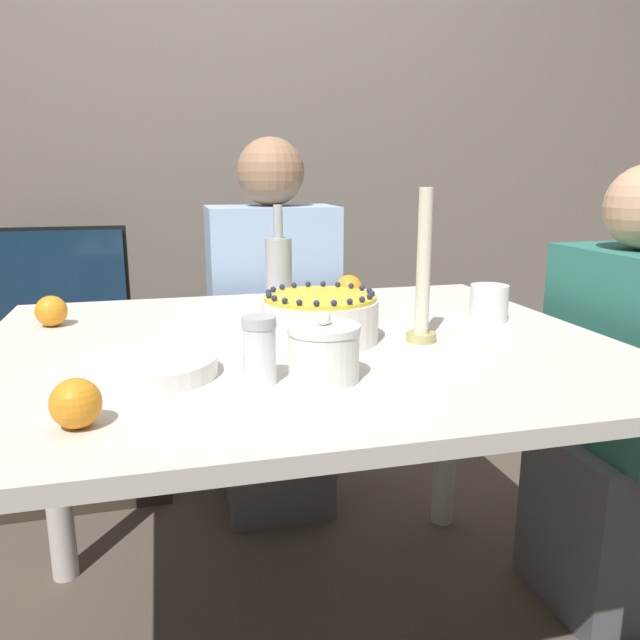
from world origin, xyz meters
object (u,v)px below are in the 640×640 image
(cake, at_px, (320,318))
(tv_monitor, at_px, (54,278))
(person_woman_floral, at_px, (623,426))
(person_man_blue_shirt, at_px, (274,354))
(sugar_bowl, at_px, (324,352))
(bottle, at_px, (279,277))
(sugar_shaker, at_px, (260,350))
(candle, at_px, (423,279))

(cake, height_order, tv_monitor, tv_monitor)
(person_woman_floral, bearing_deg, person_man_blue_shirt, 47.05)
(sugar_bowl, xyz_separation_m, tv_monitor, (-0.62, 1.33, -0.06))
(person_woman_floral, bearing_deg, cake, 91.89)
(bottle, height_order, person_man_blue_shirt, person_man_blue_shirt)
(person_woman_floral, relative_size, tv_monitor, 2.26)
(sugar_shaker, xyz_separation_m, tv_monitor, (-0.51, 1.32, -0.07))
(sugar_bowl, height_order, person_woman_floral, person_woman_floral)
(sugar_shaker, bearing_deg, person_man_blue_shirt, 78.69)
(bottle, relative_size, tv_monitor, 0.53)
(sugar_shaker, distance_m, bottle, 0.45)
(bottle, xyz_separation_m, person_woman_floral, (0.84, -0.17, -0.39))
(tv_monitor, bearing_deg, sugar_bowl, -65.22)
(bottle, xyz_separation_m, person_man_blue_shirt, (0.08, 0.54, -0.34))
(sugar_shaker, xyz_separation_m, person_woman_floral, (0.96, 0.26, -0.34))
(cake, xyz_separation_m, person_woman_floral, (0.80, 0.03, -0.33))
(sugar_bowl, relative_size, person_woman_floral, 0.11)
(sugar_bowl, height_order, person_man_blue_shirt, person_man_blue_shirt)
(candle, distance_m, person_woman_floral, 0.73)
(sugar_bowl, relative_size, candle, 0.39)
(sugar_bowl, bearing_deg, cake, 77.01)
(cake, bearing_deg, bottle, 104.07)
(candle, height_order, person_man_blue_shirt, person_man_blue_shirt)
(sugar_bowl, height_order, sugar_shaker, sugar_bowl)
(cake, xyz_separation_m, sugar_bowl, (-0.06, -0.25, 0.00))
(cake, height_order, person_man_blue_shirt, person_man_blue_shirt)
(cake, bearing_deg, person_man_blue_shirt, 87.49)
(cake, distance_m, person_woman_floral, 0.86)
(cake, distance_m, person_man_blue_shirt, 0.79)
(bottle, height_order, person_woman_floral, person_woman_floral)
(person_man_blue_shirt, bearing_deg, cake, 87.49)
(person_woman_floral, height_order, tv_monitor, person_woman_floral)
(person_man_blue_shirt, distance_m, tv_monitor, 0.82)
(person_man_blue_shirt, bearing_deg, person_woman_floral, 137.05)
(cake, relative_size, candle, 0.77)
(sugar_shaker, bearing_deg, bottle, 75.13)
(candle, relative_size, bottle, 1.16)
(sugar_bowl, bearing_deg, person_woman_floral, 17.77)
(bottle, bearing_deg, tv_monitor, 124.93)
(candle, distance_m, bottle, 0.35)
(person_woman_floral, bearing_deg, candle, 98.07)
(sugar_shaker, bearing_deg, sugar_bowl, -5.28)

